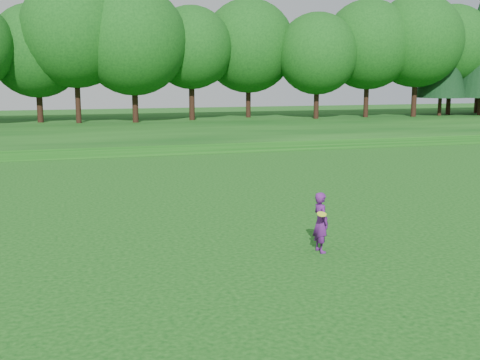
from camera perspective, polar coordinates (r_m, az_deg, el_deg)
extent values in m
plane|color=#0C3F0E|center=(16.69, 1.05, -6.04)|extent=(140.00, 140.00, 0.00)
cube|color=#0C3F0E|center=(49.70, -11.06, 4.78)|extent=(130.00, 30.00, 0.60)
cube|color=gray|center=(35.90, -8.76, 2.49)|extent=(130.00, 1.60, 0.04)
imported|color=#58186E|center=(15.87, 7.66, -3.99)|extent=(0.42, 0.61, 1.60)
cylinder|color=#CFE624|center=(15.37, 7.76, -3.23)|extent=(0.25, 0.24, 0.09)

